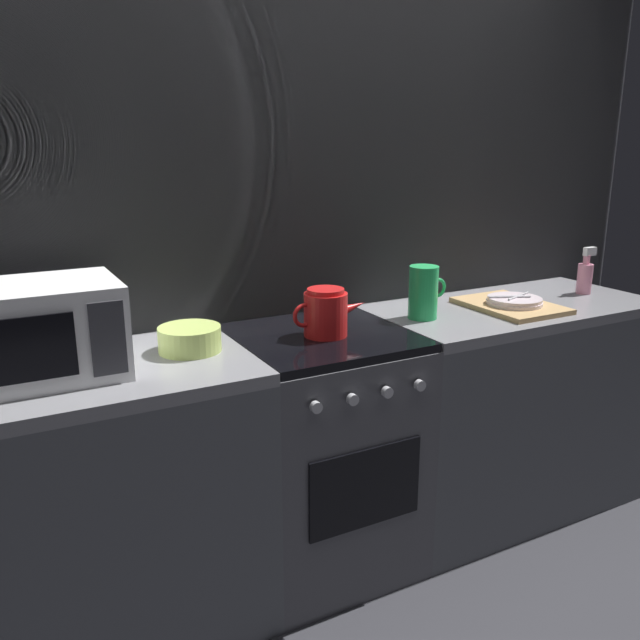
# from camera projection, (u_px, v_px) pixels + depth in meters

# --- Properties ---
(ground_plane) EXTENTS (8.00, 8.00, 0.00)m
(ground_plane) POSITION_uv_depth(u_px,v_px,m) (322.00, 557.00, 2.53)
(ground_plane) COLOR #2D2D33
(back_wall) EXTENTS (3.60, 0.05, 2.40)m
(back_wall) POSITION_uv_depth(u_px,v_px,m) (281.00, 236.00, 2.48)
(back_wall) COLOR gray
(back_wall) RESTS_ON ground_plane
(counter_left) EXTENTS (1.20, 0.60, 0.90)m
(counter_left) POSITION_uv_depth(u_px,v_px,m) (62.00, 515.00, 2.00)
(counter_left) COLOR #515459
(counter_left) RESTS_ON ground_plane
(stove_unit) EXTENTS (0.60, 0.63, 0.90)m
(stove_unit) POSITION_uv_depth(u_px,v_px,m) (322.00, 451.00, 2.41)
(stove_unit) COLOR #4C4C51
(stove_unit) RESTS_ON ground_plane
(counter_right) EXTENTS (1.20, 0.60, 0.90)m
(counter_right) POSITION_uv_depth(u_px,v_px,m) (506.00, 405.00, 2.82)
(counter_right) COLOR #515459
(counter_right) RESTS_ON ground_plane
(microwave) EXTENTS (0.46, 0.35, 0.27)m
(microwave) POSITION_uv_depth(u_px,v_px,m) (35.00, 331.00, 1.84)
(microwave) COLOR white
(microwave) RESTS_ON counter_left
(kettle) EXTENTS (0.28, 0.15, 0.17)m
(kettle) POSITION_uv_depth(u_px,v_px,m) (327.00, 313.00, 2.24)
(kettle) COLOR red
(kettle) RESTS_ON stove_unit
(mixing_bowl) EXTENTS (0.20, 0.20, 0.08)m
(mixing_bowl) POSITION_uv_depth(u_px,v_px,m) (190.00, 339.00, 2.09)
(mixing_bowl) COLOR #B7D166
(mixing_bowl) RESTS_ON counter_left
(pitcher) EXTENTS (0.16, 0.11, 0.20)m
(pitcher) POSITION_uv_depth(u_px,v_px,m) (423.00, 292.00, 2.46)
(pitcher) COLOR green
(pitcher) RESTS_ON counter_right
(dish_pile) EXTENTS (0.30, 0.40, 0.06)m
(dish_pile) POSITION_uv_depth(u_px,v_px,m) (512.00, 304.00, 2.62)
(dish_pile) COLOR tan
(dish_pile) RESTS_ON counter_right
(spray_bottle) EXTENTS (0.08, 0.06, 0.20)m
(spray_bottle) POSITION_uv_depth(u_px,v_px,m) (585.00, 276.00, 2.86)
(spray_bottle) COLOR pink
(spray_bottle) RESTS_ON counter_right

